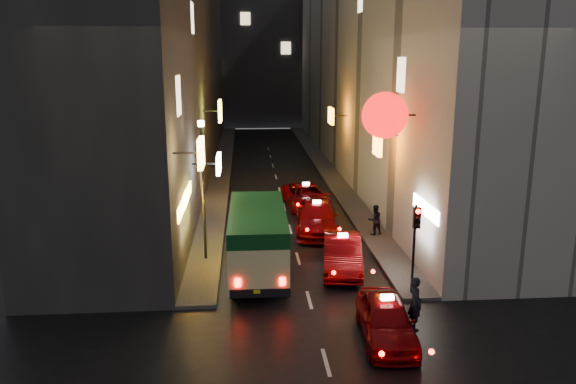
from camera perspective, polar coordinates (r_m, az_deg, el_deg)
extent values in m
cube|color=#3D3A37|center=(45.55, -11.91, 13.31)|extent=(6.00, 52.00, 18.00)
cube|color=#FDB658|center=(20.99, -8.84, 3.95)|extent=(0.18, 1.37, 1.10)
cube|color=white|center=(28.37, -7.06, 2.87)|extent=(0.18, 1.96, 0.88)
cube|color=#FFE93F|center=(36.36, -6.92, 8.17)|extent=(0.18, 1.54, 1.38)
cube|color=#FDB658|center=(23.78, -10.66, -1.35)|extent=(0.10, 3.55, 0.55)
cube|color=#FFE93F|center=(25.56, -10.24, -0.28)|extent=(0.10, 3.37, 0.55)
cube|color=#FDB658|center=(34.50, -8.77, 3.39)|extent=(0.10, 3.38, 0.55)
cube|color=#FFE5B2|center=(23.40, -11.09, 9.59)|extent=(0.06, 1.30, 1.60)
cube|color=#FFE5B2|center=(31.37, -9.71, 17.02)|extent=(0.06, 1.30, 1.60)
cube|color=#B4AEA5|center=(46.36, 8.68, 13.44)|extent=(6.00, 52.00, 18.00)
cylinder|color=#F20A0A|center=(24.55, 9.81, 7.68)|extent=(1.99, 0.18, 1.99)
cube|color=orange|center=(27.29, 9.11, 5.69)|extent=(0.18, 1.28, 1.93)
cube|color=orange|center=(40.35, 4.39, 7.72)|extent=(0.18, 1.68, 1.15)
cube|color=white|center=(23.57, 13.82, -1.64)|extent=(0.10, 3.16, 0.55)
cube|color=#FFE5B2|center=(27.22, 11.42, 11.59)|extent=(0.06, 1.30, 1.60)
cube|color=#303135|center=(77.25, -2.81, 15.10)|extent=(30.00, 10.00, 22.00)
cube|color=#4D4B48|center=(46.12, -6.74, 2.34)|extent=(1.50, 52.00, 0.15)
cube|color=#4D4B48|center=(46.55, 3.78, 2.51)|extent=(1.50, 52.00, 0.15)
cube|color=#F6EF9A|center=(23.65, -3.10, -4.71)|extent=(2.37, 6.57, 2.40)
cube|color=#0D4219|center=(23.37, -3.13, -2.55)|extent=(2.39, 6.59, 0.60)
cube|color=black|center=(23.88, -3.13, -3.92)|extent=(2.37, 3.96, 0.55)
cube|color=black|center=(21.01, -2.84, -10.17)|extent=(2.25, 0.21, 0.33)
cube|color=#FF0A05|center=(20.77, -5.14, -9.19)|extent=(0.20, 0.06, 0.31)
cube|color=#FF0A05|center=(20.81, -0.57, -9.09)|extent=(0.20, 0.06, 0.31)
cylinder|color=black|center=(26.02, -5.46, -5.81)|extent=(0.24, 0.83, 0.83)
cylinder|color=black|center=(22.16, -0.24, -9.31)|extent=(0.24, 0.83, 0.83)
imported|color=#780307|center=(18.94, 9.96, -12.36)|extent=(2.43, 5.26, 1.63)
cube|color=white|center=(18.57, 10.08, -9.84)|extent=(0.43, 0.21, 0.16)
sphere|color=#FF0A05|center=(16.77, 9.50, -15.91)|extent=(0.16, 0.16, 0.16)
sphere|color=#FF0A05|center=(17.15, 14.38, -15.45)|extent=(0.16, 0.16, 0.16)
imported|color=#780307|center=(24.43, 5.55, -5.99)|extent=(3.00, 5.76, 1.75)
cube|color=white|center=(24.12, 5.60, -3.83)|extent=(0.44, 0.24, 0.16)
sphere|color=#FF0A05|center=(21.99, 4.67, -8.17)|extent=(0.16, 0.16, 0.16)
sphere|color=#FF0A05|center=(22.28, 8.64, -7.99)|extent=(0.16, 0.16, 0.16)
imported|color=#780307|center=(29.61, 2.93, -2.37)|extent=(2.85, 5.82, 1.79)
cube|color=white|center=(29.35, 2.95, -0.52)|extent=(0.44, 0.22, 0.16)
sphere|color=#FF0A05|center=(27.08, 1.95, -3.84)|extent=(0.16, 0.16, 0.16)
sphere|color=#FF0A05|center=(27.29, 5.26, -3.75)|extent=(0.16, 0.16, 0.16)
imported|color=#780307|center=(34.22, 1.84, -0.26)|extent=(2.67, 5.39, 1.65)
cube|color=white|center=(34.01, 1.85, 1.23)|extent=(0.44, 0.22, 0.16)
sphere|color=#FF0A05|center=(31.87, 0.99, -1.27)|extent=(0.16, 0.16, 0.16)
sphere|color=#FF0A05|center=(32.04, 3.60, -1.21)|extent=(0.16, 0.16, 0.16)
imported|color=black|center=(19.73, 12.81, -10.63)|extent=(0.53, 0.75, 2.12)
imported|color=black|center=(28.93, 8.81, -2.61)|extent=(0.76, 0.59, 1.77)
cylinder|color=black|center=(21.99, 12.65, -5.69)|extent=(0.10, 0.10, 3.50)
cube|color=black|center=(21.43, 12.97, -2.57)|extent=(0.26, 0.18, 0.80)
sphere|color=#FF0A05|center=(21.26, 13.09, -1.95)|extent=(0.18, 0.18, 0.18)
sphere|color=black|center=(21.33, 13.05, -2.65)|extent=(0.17, 0.17, 0.17)
sphere|color=black|center=(21.41, 13.01, -3.34)|extent=(0.17, 0.17, 0.17)
cylinder|color=black|center=(24.98, -8.58, -0.18)|extent=(0.12, 0.12, 6.00)
cylinder|color=#FFE5BF|center=(24.43, -8.84, 6.89)|extent=(0.28, 0.28, 0.25)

